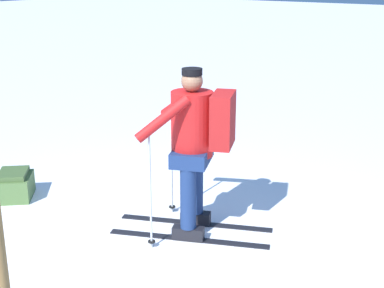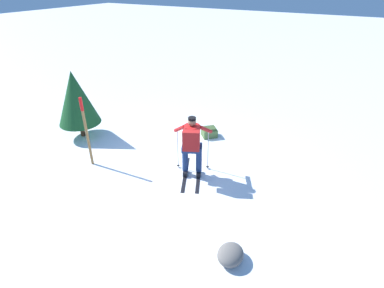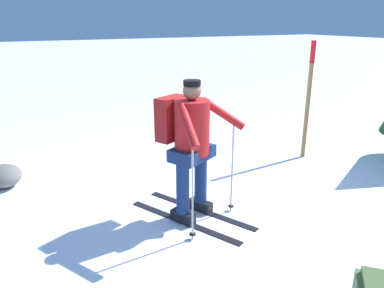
{
  "view_description": "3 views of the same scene",
  "coord_description": "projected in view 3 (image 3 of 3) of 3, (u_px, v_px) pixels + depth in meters",
  "views": [
    {
      "loc": [
        -2.76,
        3.05,
        2.45
      ],
      "look_at": [
        0.14,
        -0.73,
        0.91
      ],
      "focal_mm": 50.0,
      "sensor_mm": 36.0,
      "label": 1
    },
    {
      "loc": [
        -5.4,
        -3.89,
        4.52
      ],
      "look_at": [
        0.14,
        -0.73,
        0.91
      ],
      "focal_mm": 28.0,
      "sensor_mm": 36.0,
      "label": 2
    },
    {
      "loc": [
        3.64,
        -2.58,
        2.24
      ],
      "look_at": [
        0.14,
        -0.73,
        0.91
      ],
      "focal_mm": 35.0,
      "sensor_mm": 36.0,
      "label": 3
    }
  ],
  "objects": [
    {
      "name": "trail_marker",
      "position": [
        309.0,
        92.0,
        6.04
      ],
      "size": [
        0.08,
        0.08,
        1.92
      ],
      "color": "olive",
      "rests_on": "ground_plane"
    },
    {
      "name": "ground_plane",
      "position": [
        236.0,
        198.0,
        4.91
      ],
      "size": [
        80.0,
        80.0,
        0.0
      ],
      "primitive_type": "plane",
      "color": "white"
    },
    {
      "name": "skier",
      "position": [
        189.0,
        139.0,
        4.19
      ],
      "size": [
        1.59,
        1.15,
        1.62
      ],
      "color": "black",
      "rests_on": "ground_plane"
    },
    {
      "name": "rock_boulder",
      "position": [
        4.0,
        176.0,
        5.24
      ],
      "size": [
        0.54,
        0.46,
        0.3
      ],
      "primitive_type": "ellipsoid",
      "color": "slate",
      "rests_on": "ground_plane"
    }
  ]
}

